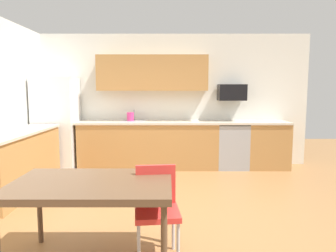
{
  "coord_description": "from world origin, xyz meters",
  "views": [
    {
      "loc": [
        0.01,
        -3.78,
        1.56
      ],
      "look_at": [
        0.0,
        1.0,
        1.0
      ],
      "focal_mm": 32.79,
      "sensor_mm": 36.0,
      "label": 1
    }
  ],
  "objects_px": {
    "dining_table": "(93,188)",
    "kettle": "(131,117)",
    "oven_range": "(232,145)",
    "microwave": "(233,92)",
    "refrigerator": "(58,124)",
    "chair_near_table": "(157,204)"
  },
  "relations": [
    {
      "from": "refrigerator",
      "to": "dining_table",
      "type": "height_order",
      "value": "refrigerator"
    },
    {
      "from": "refrigerator",
      "to": "oven_range",
      "type": "bearing_deg",
      "value": 1.32
    },
    {
      "from": "refrigerator",
      "to": "kettle",
      "type": "xyz_separation_m",
      "value": [
        1.44,
        0.13,
        0.11
      ]
    },
    {
      "from": "oven_range",
      "to": "refrigerator",
      "type": "bearing_deg",
      "value": -178.68
    },
    {
      "from": "refrigerator",
      "to": "oven_range",
      "type": "xyz_separation_m",
      "value": [
        3.47,
        0.08,
        -0.45
      ]
    },
    {
      "from": "oven_range",
      "to": "kettle",
      "type": "height_order",
      "value": "kettle"
    },
    {
      "from": "chair_near_table",
      "to": "kettle",
      "type": "xyz_separation_m",
      "value": [
        -0.65,
        3.39,
        0.52
      ]
    },
    {
      "from": "dining_table",
      "to": "kettle",
      "type": "height_order",
      "value": "kettle"
    },
    {
      "from": "refrigerator",
      "to": "dining_table",
      "type": "relative_size",
      "value": 1.3
    },
    {
      "from": "microwave",
      "to": "dining_table",
      "type": "xyz_separation_m",
      "value": [
        -1.95,
        -3.57,
        -0.82
      ]
    },
    {
      "from": "microwave",
      "to": "oven_range",
      "type": "bearing_deg",
      "value": -90.0
    },
    {
      "from": "refrigerator",
      "to": "microwave",
      "type": "distance_m",
      "value": 3.53
    },
    {
      "from": "refrigerator",
      "to": "kettle",
      "type": "distance_m",
      "value": 1.45
    },
    {
      "from": "refrigerator",
      "to": "microwave",
      "type": "bearing_deg",
      "value": 2.97
    },
    {
      "from": "microwave",
      "to": "kettle",
      "type": "xyz_separation_m",
      "value": [
        -2.04,
        -0.05,
        -0.5
      ]
    },
    {
      "from": "oven_range",
      "to": "dining_table",
      "type": "height_order",
      "value": "oven_range"
    },
    {
      "from": "refrigerator",
      "to": "kettle",
      "type": "bearing_deg",
      "value": 5.17
    },
    {
      "from": "dining_table",
      "to": "kettle",
      "type": "xyz_separation_m",
      "value": [
        -0.09,
        3.52,
        0.32
      ]
    },
    {
      "from": "oven_range",
      "to": "microwave",
      "type": "relative_size",
      "value": 1.69
    },
    {
      "from": "oven_range",
      "to": "kettle",
      "type": "distance_m",
      "value": 2.11
    },
    {
      "from": "microwave",
      "to": "chair_near_table",
      "type": "relative_size",
      "value": 0.64
    },
    {
      "from": "oven_range",
      "to": "microwave",
      "type": "distance_m",
      "value": 1.07
    }
  ]
}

